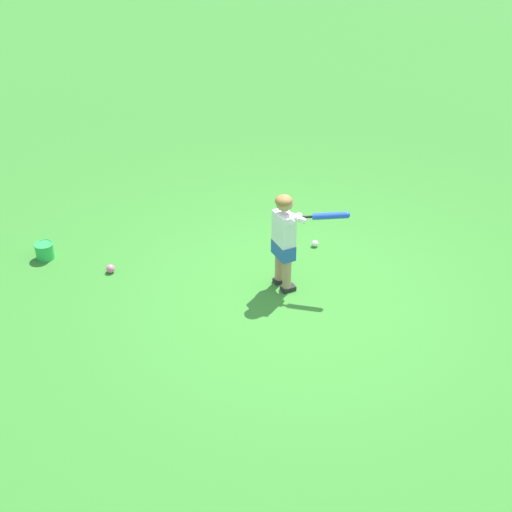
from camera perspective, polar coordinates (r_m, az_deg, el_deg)
The scene contains 5 objects.
ground_plane at distance 7.38m, azimuth 3.27°, elevation -2.98°, with size 40.00×40.00×0.00m, color #38842D.
child_batter at distance 7.12m, azimuth 2.50°, elevation 1.84°, with size 0.43×0.71×1.08m.
play_ball_midfield at distance 8.15m, azimuth 4.77°, elevation 1.02°, with size 0.08×0.08×0.08m, color white.
play_ball_behind_batter at distance 7.82m, azimuth -11.65°, elevation -1.01°, with size 0.09×0.09×0.09m, color pink.
toy_bucket at distance 8.22m, azimuth -16.68°, elevation 0.43°, with size 0.22×0.22×0.19m.
Camera 1 is at (-5.46, 2.54, 4.26)m, focal length 49.63 mm.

